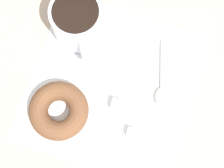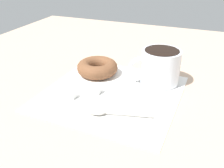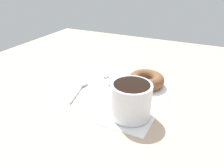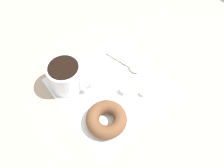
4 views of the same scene
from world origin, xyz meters
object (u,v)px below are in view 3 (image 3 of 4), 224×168
at_px(donut, 146,80).
at_px(sugar_cube_extra, 111,82).
at_px(coffee_cup, 131,99).
at_px(sugar_cube, 106,74).
at_px(spoon, 82,86).

xyz_separation_m(donut, sugar_cube_extra, (0.04, -0.09, -0.01)).
bearing_deg(donut, sugar_cube_extra, -67.11).
bearing_deg(coffee_cup, sugar_cube_extra, -138.22).
distance_m(donut, sugar_cube_extra, 0.10).
height_order(donut, sugar_cube_extra, donut).
relative_size(donut, sugar_cube_extra, 5.85).
height_order(donut, sugar_cube, donut).
relative_size(spoon, sugar_cube, 8.19).
distance_m(sugar_cube, sugar_cube_extra, 0.06).
bearing_deg(sugar_cube_extra, sugar_cube, -137.02).
bearing_deg(spoon, sugar_cube, 161.41).
bearing_deg(sugar_cube, coffee_cup, 42.09).
relative_size(sugar_cube, sugar_cube_extra, 0.86).
xyz_separation_m(spoon, sugar_cube, (-0.09, 0.03, 0.00)).
xyz_separation_m(donut, sugar_cube, (-0.00, -0.13, -0.01)).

